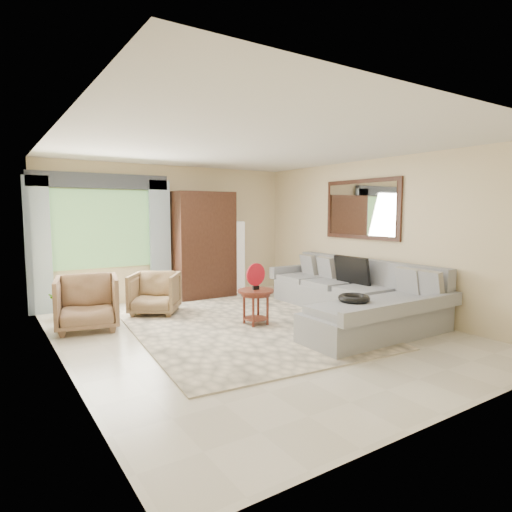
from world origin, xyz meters
TOP-DOWN VIEW (x-y plane):
  - ground at (0.00, 0.00)m, footprint 6.00×6.00m
  - area_rug at (-0.02, 0.36)m, footprint 3.35×4.25m
  - sectional_sofa at (1.78, -0.18)m, footprint 2.30×3.46m
  - tv_screen at (2.05, 0.14)m, footprint 0.14×0.74m
  - garden_hose at (1.00, -0.93)m, footprint 0.43×0.43m
  - coffee_table at (0.22, 0.32)m, footprint 0.55×0.55m
  - red_disc at (0.22, 0.32)m, footprint 0.34×0.06m
  - armchair_left at (-1.95, 1.47)m, footprint 1.01×1.03m
  - armchair_right at (-0.80, 1.84)m, footprint 1.05×1.06m
  - potted_plant at (-2.10, 2.40)m, footprint 0.53×0.47m
  - armoire at (0.55, 2.72)m, footprint 1.20×0.55m
  - floor_lamp at (1.35, 2.78)m, footprint 0.24×0.24m
  - window at (-1.35, 2.97)m, footprint 1.80×0.04m
  - curtain_left at (-2.40, 2.88)m, footprint 0.40×0.08m
  - curtain_right at (-0.30, 2.88)m, footprint 0.40×0.08m
  - valance at (-1.35, 2.90)m, footprint 2.40×0.12m
  - wall_mirror at (2.46, 0.35)m, footprint 0.05×1.70m

SIDE VIEW (x-z plane):
  - ground at x=0.00m, z-range 0.00..0.00m
  - area_rug at x=-0.02m, z-range 0.00..0.02m
  - potted_plant at x=-2.10m, z-range 0.00..0.55m
  - sectional_sofa at x=1.78m, z-range -0.17..0.73m
  - coffee_table at x=0.22m, z-range 0.01..0.56m
  - armchair_right at x=-0.80m, z-range 0.00..0.70m
  - armchair_left at x=-1.95m, z-range 0.00..0.79m
  - garden_hose at x=1.00m, z-range 0.50..0.59m
  - tv_screen at x=2.05m, z-range 0.48..0.96m
  - floor_lamp at x=1.35m, z-range 0.00..1.50m
  - red_disc at x=0.22m, z-range 0.61..0.95m
  - armoire at x=0.55m, z-range 0.00..2.10m
  - curtain_left at x=-2.40m, z-range 0.00..2.30m
  - curtain_right at x=-0.30m, z-range 0.00..2.30m
  - window at x=-1.35m, z-range 0.70..2.10m
  - wall_mirror at x=2.46m, z-range 1.22..2.27m
  - valance at x=-1.35m, z-range 2.12..2.38m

